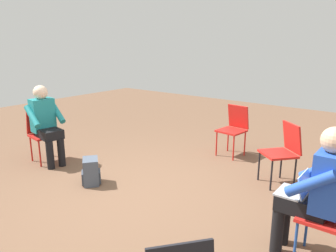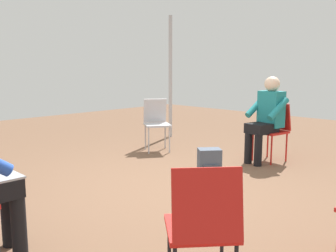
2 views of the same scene
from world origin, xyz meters
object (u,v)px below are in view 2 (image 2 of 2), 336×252
object	(u,v)px
chair_northwest	(156,121)
person_in_teal	(267,115)
backpack_near_laptop_user	(209,165)
chair_north	(273,127)
chair_southeast	(203,224)

from	to	relation	value
chair_northwest	person_in_teal	size ratio (longest dim) A/B	0.69
person_in_teal	backpack_near_laptop_user	xyz separation A→B (m)	(-0.11, -1.16, -0.54)
chair_northwest	chair_north	distance (m)	1.88
person_in_teal	backpack_near_laptop_user	bearing A→B (deg)	93.69
chair_northwest	chair_north	bearing A→B (deg)	146.02
chair_north	backpack_near_laptop_user	size ratio (longest dim) A/B	2.36
chair_southeast	chair_northwest	bearing A→B (deg)	90.52
chair_northwest	backpack_near_laptop_user	world-z (taller)	chair_northwest
chair_north	chair_northwest	bearing A→B (deg)	32.08
chair_southeast	person_in_teal	size ratio (longest dim) A/B	0.69
chair_north	chair_southeast	bearing A→B (deg)	122.19
chair_southeast	backpack_near_laptop_user	xyz separation A→B (m)	(-1.59, 2.05, -0.34)
chair_southeast	person_in_teal	bearing A→B (deg)	64.94
chair_northwest	chair_north	size ratio (longest dim) A/B	1.00
chair_north	person_in_teal	xyz separation A→B (m)	(-0.03, -0.16, 0.20)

